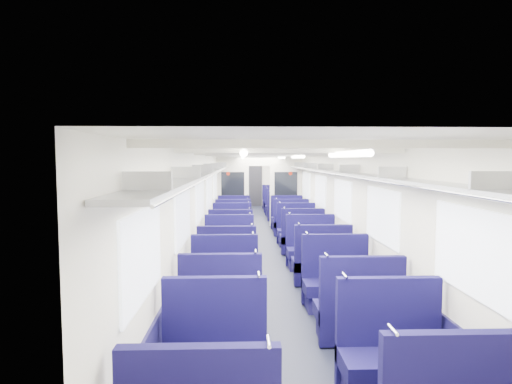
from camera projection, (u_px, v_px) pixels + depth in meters
The scene contains 39 objects.
floor at pixel (264, 243), 11.06m from camera, with size 2.80×18.00×0.01m, color black.
ceiling at pixel (264, 154), 10.88m from camera, with size 2.80×18.00×0.01m, color white.
wall_left at pixel (210, 199), 10.92m from camera, with size 0.02×18.00×2.35m, color silver.
dado_left at pixel (211, 230), 10.99m from camera, with size 0.03×17.90×0.70m, color #15113B.
wall_right at pixel (317, 199), 11.02m from camera, with size 0.02×18.00×2.35m, color silver.
dado_right at pixel (316, 230), 11.08m from camera, with size 0.03×17.90×0.70m, color #15113B.
wall_far at pixel (254, 181), 19.94m from camera, with size 2.80×0.02×2.35m, color silver.
luggage_rack_left at pixel (217, 168), 10.87m from camera, with size 0.36×17.40×0.18m.
luggage_rack_right at pixel (310, 168), 10.95m from camera, with size 0.36×17.40×0.18m.
windows at pixel (265, 191), 10.50m from camera, with size 2.78×15.60×0.75m.
ceiling_fittings at pixel (264, 156), 10.62m from camera, with size 2.70×16.06×0.11m.
end_door at pixel (254, 185), 19.89m from camera, with size 0.75×0.06×2.00m, color black.
bulkhead at pixel (259, 189), 13.81m from camera, with size 2.80×0.10×2.35m.
seat_2 at pixel (214, 359), 3.90m from camera, with size 1.00×0.55×1.12m.
seat_3 at pixel (392, 360), 3.89m from camera, with size 1.00×0.55×1.12m.
seat_4 at pixel (221, 310), 5.17m from camera, with size 1.00×0.55×1.12m.
seat_5 at pixel (358, 314), 5.03m from camera, with size 1.00×0.55×1.12m.
seat_6 at pixel (224, 286), 6.16m from camera, with size 1.00×0.55×1.12m.
seat_7 at pixel (336, 285), 6.20m from camera, with size 1.00×0.55×1.12m.
seat_8 at pixel (227, 267), 7.23m from camera, with size 1.00×0.55×1.12m.
seat_9 at pixel (321, 265), 7.37m from camera, with size 1.00×0.55×1.12m.
seat_10 at pixel (229, 252), 8.44m from camera, with size 1.00×0.55×1.12m.
seat_11 at pixel (311, 251), 8.48m from camera, with size 1.00×0.55×1.12m.
seat_12 at pixel (231, 241), 9.60m from camera, with size 1.00×0.55×1.12m.
seat_13 at pixel (302, 239), 9.78m from camera, with size 1.00×0.55×1.12m.
seat_14 at pixel (232, 232), 10.76m from camera, with size 1.00×0.55×1.12m.
seat_15 at pixel (296, 232), 10.77m from camera, with size 1.00×0.55×1.12m.
seat_16 at pixel (233, 225), 12.00m from camera, with size 1.00×0.55×1.12m.
seat_17 at pixel (291, 224), 12.08m from camera, with size 1.00×0.55×1.12m.
seat_18 at pixel (234, 220), 12.99m from camera, with size 1.00×0.55×1.12m.
seat_19 at pixel (287, 219), 13.03m from camera, with size 1.00×0.55×1.12m.
seat_20 at pixel (235, 211), 15.20m from camera, with size 1.00×0.55×1.12m.
seat_21 at pixel (281, 211), 15.06m from camera, with size 1.00×0.55×1.12m.
seat_22 at pixel (236, 207), 16.38m from camera, with size 1.00×0.55×1.12m.
seat_23 at pixel (278, 208), 16.27m from camera, with size 1.00×0.55×1.12m.
seat_24 at pixel (236, 205), 17.37m from camera, with size 1.00×0.55×1.12m.
seat_25 at pixel (276, 204), 17.42m from camera, with size 1.00×0.55×1.12m.
seat_26 at pixel (236, 202), 18.51m from camera, with size 1.00×0.55×1.12m.
seat_27 at pixel (274, 202), 18.52m from camera, with size 1.00×0.55×1.12m.
Camera 1 is at (-0.56, -10.91, 2.20)m, focal length 29.36 mm.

